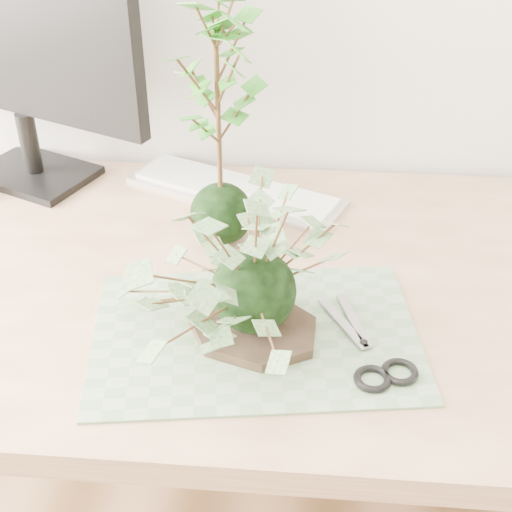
% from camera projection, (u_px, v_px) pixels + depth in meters
% --- Properties ---
extents(desk, '(1.60, 0.70, 0.74)m').
position_uv_depth(desk, '(242.00, 322.00, 1.11)').
color(desk, tan).
rests_on(desk, ground_plane).
extents(cutting_mat, '(0.47, 0.35, 0.00)m').
position_uv_depth(cutting_mat, '(255.00, 335.00, 0.94)').
color(cutting_mat, '#5F855A').
rests_on(cutting_mat, desk).
extents(stone_dish, '(0.23, 0.23, 0.01)m').
position_uv_depth(stone_dish, '(254.00, 329.00, 0.94)').
color(stone_dish, black).
rests_on(stone_dish, cutting_mat).
extents(ivy_kokedama, '(0.33, 0.33, 0.22)m').
position_uv_depth(ivy_kokedama, '(253.00, 258.00, 0.88)').
color(ivy_kokedama, black).
rests_on(ivy_kokedama, stone_dish).
extents(maple_kokedama, '(0.28, 0.28, 0.41)m').
position_uv_depth(maple_kokedama, '(217.00, 65.00, 0.98)').
color(maple_kokedama, black).
rests_on(maple_kokedama, desk).
extents(keyboard, '(0.40, 0.26, 0.02)m').
position_uv_depth(keyboard, '(235.00, 190.00, 1.26)').
color(keyboard, silver).
rests_on(keyboard, desk).
extents(monitor, '(0.48, 0.23, 0.45)m').
position_uv_depth(monitor, '(10.00, 35.00, 1.17)').
color(monitor, black).
rests_on(monitor, desk).
extents(scissors, '(0.10, 0.20, 0.01)m').
position_uv_depth(scissors, '(368.00, 363.00, 0.89)').
color(scissors, gray).
rests_on(scissors, cutting_mat).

